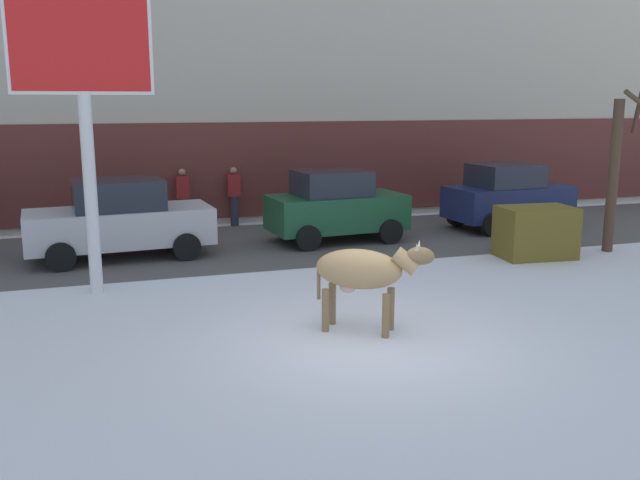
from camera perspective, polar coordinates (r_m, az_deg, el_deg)
name	(u,v)px	position (r m, az deg, el deg)	size (l,w,h in m)	color
ground_plane	(369,340)	(10.77, 4.12, -8.30)	(120.00, 120.00, 0.00)	white
road_strip	(260,244)	(17.74, -5.01, -0.36)	(60.00, 5.60, 0.01)	#514F4C
building_facade	(213,10)	(23.64, -8.87, 18.31)	(44.00, 6.10, 13.00)	#BCB29E
cow_tan	(363,271)	(10.91, 3.58, -2.58)	(1.79, 1.43, 1.54)	tan
billboard	(82,62)	(13.52, -19.13, 13.74)	(2.53, 0.48, 5.56)	silver
car_silver_sedan	(120,220)	(16.71, -16.26, 1.64)	(4.32, 2.24, 1.84)	#B7BABF
car_darkgreen_hatchback	(335,206)	(17.94, 1.29, 2.82)	(3.62, 2.14, 1.86)	#194C2D
car_navy_hatchback	(507,196)	(20.47, 15.26, 3.50)	(3.62, 2.14, 1.86)	#19234C
pedestrian_near_billboard	(183,198)	(20.09, -11.28, 3.40)	(0.36, 0.24, 1.73)	#282833
pedestrian_by_cars	(234,196)	(20.31, -7.13, 3.62)	(0.36, 0.24, 1.73)	#282833
bare_tree_left_lot	(617,167)	(18.01, 23.38, 5.56)	(1.34, 1.01, 4.11)	#4C3828
dumpster	(536,232)	(16.91, 17.43, 0.62)	(1.70, 1.10, 1.20)	brown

